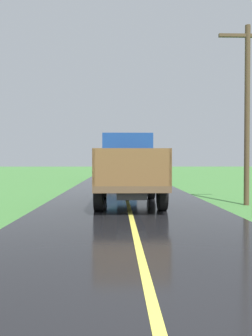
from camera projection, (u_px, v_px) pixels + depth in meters
The scene contains 4 objects.
centre_line at pixel (160, 334), 2.95m from camera, with size 0.14×108.00×0.01m, color #E0D64C.
banana_truck_near at pixel (128, 167), 12.83m from camera, with size 2.38×5.82×2.80m.
banana_truck_far at pixel (121, 164), 27.32m from camera, with size 2.38×5.84×2.80m.
utility_pole_roadside at pixel (247, 107), 12.13m from camera, with size 2.24×0.20×6.94m.
Camera 1 is at (-0.39, -2.90, 1.70)m, focal length 33.62 mm.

